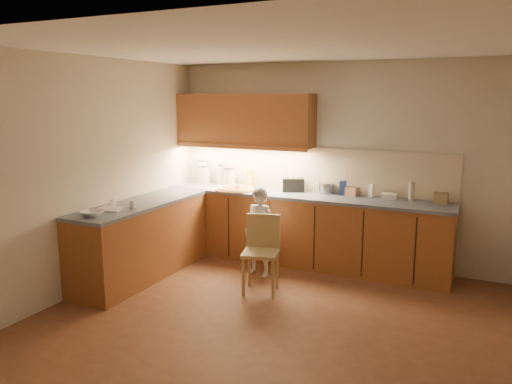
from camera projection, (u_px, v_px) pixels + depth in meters
room at (278, 149)px, 4.63m from camera, size 4.54×4.50×2.62m
l_counter at (249, 232)px, 6.35m from camera, size 3.77×2.62×0.92m
backsplash at (310, 169)px, 6.63m from camera, size 3.75×0.02×0.58m
upper_cabinets at (244, 120)px, 6.75m from camera, size 1.95×0.36×0.73m
pizza_on_board at (235, 189)px, 6.70m from camera, size 0.52×0.52×0.21m
child at (260, 232)px, 6.04m from camera, size 0.43×0.31×1.09m
wooden_chair at (262, 247)px, 5.59m from camera, size 0.47×0.47×0.86m
mixing_bowl at (93, 214)px, 5.24m from camera, size 0.29×0.29×0.06m
canister_a at (202, 171)px, 7.26m from camera, size 0.17×0.17×0.34m
canister_b at (205, 174)px, 7.18m from camera, size 0.16×0.16×0.27m
canister_c at (223, 174)px, 7.10m from camera, size 0.16×0.16×0.31m
canister_d at (230, 176)px, 7.00m from camera, size 0.17×0.17×0.27m
oil_jug at (251, 178)px, 6.88m from camera, size 0.12×0.10×0.29m
toaster at (293, 185)px, 6.60m from camera, size 0.32×0.26×0.18m
steel_pot at (326, 188)px, 6.48m from camera, size 0.18×0.18×0.14m
blue_box at (343, 188)px, 6.37m from camera, size 0.11×0.09×0.18m
card_box_a at (352, 191)px, 6.33m from camera, size 0.18×0.15×0.11m
white_bottle at (372, 191)px, 6.24m from camera, size 0.07×0.07×0.16m
flat_pack at (389, 196)px, 6.12m from camera, size 0.19×0.14×0.07m
tall_jar at (412, 191)px, 5.99m from camera, size 0.08×0.08×0.23m
card_box_b at (441, 198)px, 5.86m from camera, size 0.16×0.13×0.12m
dough_cloth at (110, 209)px, 5.53m from camera, size 0.32×0.28×0.02m
spice_jar_a at (113, 203)px, 5.71m from camera, size 0.07×0.07×0.08m
spice_jar_b at (132, 204)px, 5.62m from camera, size 0.08×0.08×0.09m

